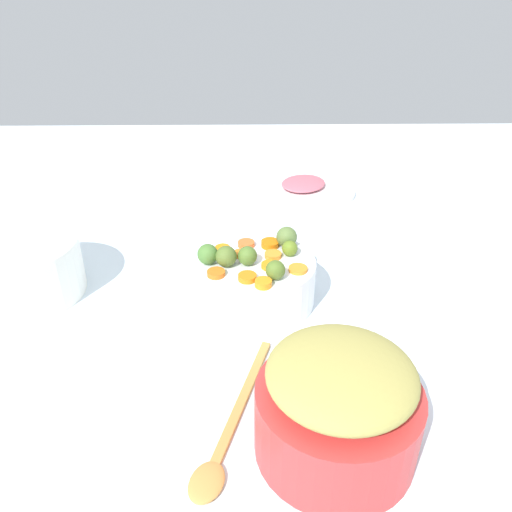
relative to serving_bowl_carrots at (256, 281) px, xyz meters
name	(u,v)px	position (x,y,z in m)	size (l,w,h in m)	color
tabletop	(275,304)	(0.00, 0.04, -0.05)	(2.40, 2.40, 0.02)	white
serving_bowl_carrots	(256,281)	(0.00, 0.00, 0.00)	(0.22, 0.22, 0.09)	white
metal_pot	(336,420)	(0.35, 0.10, 0.01)	(0.21, 0.21, 0.10)	red
stuffing_mound	(342,375)	(0.35, 0.10, 0.09)	(0.19, 0.19, 0.06)	tan
carrot_slice_0	(246,244)	(-0.06, -0.02, 0.05)	(0.03, 0.03, 0.01)	orange
carrot_slice_1	(223,249)	(-0.04, -0.06, 0.05)	(0.03, 0.03, 0.01)	orange
carrot_slice_2	(273,255)	(-0.01, 0.03, 0.05)	(0.03, 0.03, 0.01)	orange
carrot_slice_3	(263,283)	(0.08, 0.01, 0.05)	(0.03, 0.03, 0.01)	orange
carrot_slice_4	(270,266)	(0.02, 0.02, 0.05)	(0.03, 0.03, 0.01)	orange
carrot_slice_5	(216,273)	(0.05, -0.07, 0.05)	(0.03, 0.03, 0.01)	orange
carrot_slice_6	(240,254)	(-0.02, -0.03, 0.05)	(0.02, 0.02, 0.01)	orange
carrot_slice_7	(270,244)	(-0.05, 0.03, 0.05)	(0.03, 0.03, 0.01)	orange
carrot_slice_8	(298,269)	(0.04, 0.07, 0.05)	(0.03, 0.03, 0.01)	orange
carrot_slice_9	(247,277)	(0.06, -0.02, 0.05)	(0.03, 0.03, 0.01)	orange
brussels_sprout_0	(290,248)	(-0.02, 0.06, 0.06)	(0.03, 0.03, 0.03)	olive
brussels_sprout_1	(275,270)	(0.06, 0.03, 0.06)	(0.03, 0.03, 0.03)	#526F28
brussels_sprout_2	(287,237)	(-0.05, 0.06, 0.06)	(0.04, 0.04, 0.04)	#5B763B
brussels_sprout_3	(226,256)	(0.02, -0.05, 0.06)	(0.04, 0.04, 0.04)	#546D2C
brussels_sprout_4	(208,254)	(0.01, -0.09, 0.06)	(0.04, 0.04, 0.04)	#4A7732
brussels_sprout_5	(247,256)	(0.01, -0.02, 0.06)	(0.04, 0.04, 0.04)	#51732D
wooden_spoon	(225,440)	(0.34, -0.05, -0.04)	(0.30, 0.12, 0.01)	#BE8E45
casserole_dish	(22,269)	(-0.03, -0.45, 0.01)	(0.23, 0.23, 0.11)	white
ham_plate	(309,191)	(-0.52, 0.16, -0.04)	(0.26, 0.26, 0.01)	white
ham_slice_main	(303,183)	(-0.54, 0.14, -0.02)	(0.14, 0.12, 0.02)	#C95F6F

